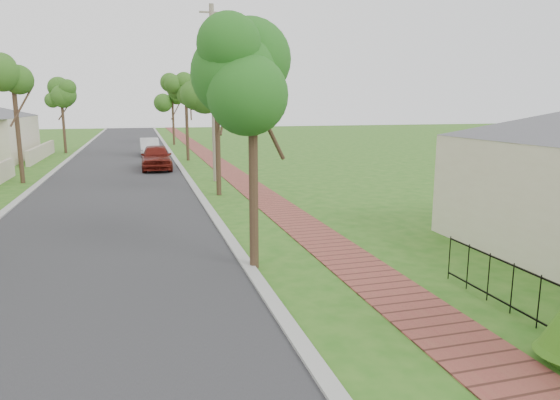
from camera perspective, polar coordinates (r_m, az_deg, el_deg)
name	(u,v)px	position (r m, az deg, el deg)	size (l,w,h in m)	color
road	(115,185)	(25.74, -18.32, 1.61)	(7.00, 120.00, 0.02)	#28282B
kerb_right	(190,182)	(25.83, -10.21, 2.03)	(0.30, 120.00, 0.10)	#9E9E99
kerb_left	(34,189)	(26.18, -26.32, 1.17)	(0.30, 120.00, 0.10)	#9E9E99
sidewalk	(240,180)	(26.20, -4.55, 2.29)	(1.50, 120.00, 0.03)	brown
street_trees	(117,93)	(32.28, -18.10, 11.51)	(10.70, 37.65, 5.89)	#382619
parked_car_red	(156,157)	(31.08, -13.95, 4.76)	(1.76, 4.38, 1.49)	#5F140E
parked_car_white	(150,147)	(39.84, -14.67, 5.89)	(1.38, 3.95, 1.30)	silver
near_tree	(252,75)	(11.68, -3.18, 14.08)	(2.24, 2.24, 5.74)	#382619
utility_pole	(214,94)	(25.68, -7.60, 11.91)	(1.20, 0.24, 8.68)	gray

